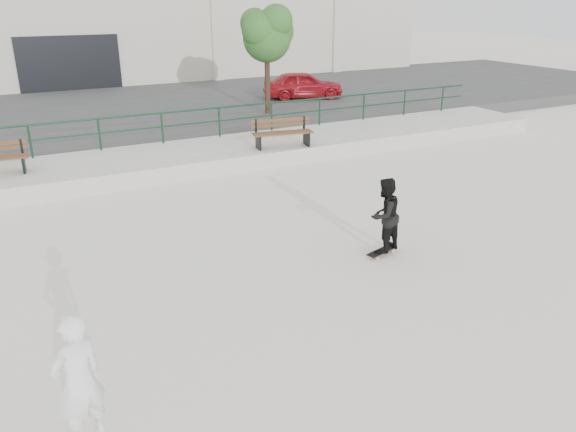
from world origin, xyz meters
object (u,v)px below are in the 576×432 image
bench_right (282,133)px  red_car (303,85)px  skateboard (382,251)px  standing_skater (384,215)px  seated_skater (78,382)px  tree (267,32)px

bench_right → red_car: (5.04, 7.69, 0.19)m
skateboard → standing_skater: standing_skater is taller
bench_right → red_car: size_ratio=0.54×
bench_right → standing_skater: 7.39m
bench_right → seated_skater: (-7.73, -9.91, -0.06)m
bench_right → standing_skater: size_ratio=1.28×
standing_skater → seated_skater: bearing=5.6°
bench_right → red_car: 9.20m
seated_skater → tree: bearing=-147.6°
skateboard → seated_skater: size_ratio=0.46×
tree → red_car: tree is taller
skateboard → seated_skater: 6.94m
tree → bench_right: bearing=-111.2°
bench_right → skateboard: (-1.36, -7.27, -0.87)m
tree → seated_skater: (-9.76, -15.16, -2.83)m
seated_skater → skateboard: bearing=177.8°
skateboard → standing_skater: bearing=11.2°
bench_right → standing_skater: bearing=-90.4°
tree → red_car: bearing=39.1°
tree → standing_skater: tree is taller
red_car → seated_skater: 21.75m
red_car → skateboard: 16.31m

